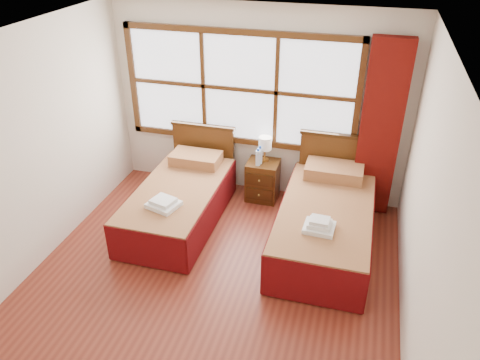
# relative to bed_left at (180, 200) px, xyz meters

# --- Properties ---
(floor) EXTENTS (4.50, 4.50, 0.00)m
(floor) POSITION_rel_bed_left_xyz_m (0.76, -1.20, -0.29)
(floor) COLOR maroon
(floor) RESTS_ON ground
(ceiling) EXTENTS (4.50, 4.50, 0.00)m
(ceiling) POSITION_rel_bed_left_xyz_m (0.76, -1.20, 2.31)
(ceiling) COLOR white
(ceiling) RESTS_ON wall_back
(wall_back) EXTENTS (4.00, 0.00, 4.00)m
(wall_back) POSITION_rel_bed_left_xyz_m (0.76, 1.05, 1.01)
(wall_back) COLOR silver
(wall_back) RESTS_ON floor
(wall_left) EXTENTS (0.00, 4.50, 4.50)m
(wall_left) POSITION_rel_bed_left_xyz_m (-1.24, -1.20, 1.01)
(wall_left) COLOR silver
(wall_left) RESTS_ON floor
(wall_right) EXTENTS (0.00, 4.50, 4.50)m
(wall_right) POSITION_rel_bed_left_xyz_m (2.76, -1.20, 1.01)
(wall_right) COLOR silver
(wall_right) RESTS_ON floor
(window) EXTENTS (3.16, 0.06, 1.56)m
(window) POSITION_rel_bed_left_xyz_m (0.51, 1.01, 1.21)
(window) COLOR white
(window) RESTS_ON wall_back
(curtain) EXTENTS (0.50, 0.16, 2.30)m
(curtain) POSITION_rel_bed_left_xyz_m (2.36, 0.91, 0.88)
(curtain) COLOR #640E0A
(curtain) RESTS_ON wall_back
(bed_left) EXTENTS (0.99, 2.01, 0.96)m
(bed_left) POSITION_rel_bed_left_xyz_m (0.00, 0.00, 0.00)
(bed_left) COLOR #371F0B
(bed_left) RESTS_ON floor
(bed_right) EXTENTS (1.07, 2.09, 1.04)m
(bed_right) POSITION_rel_bed_left_xyz_m (1.87, -0.00, 0.02)
(bed_right) COLOR #371F0B
(bed_right) RESTS_ON floor
(nightstand) EXTENTS (0.43, 0.42, 0.57)m
(nightstand) POSITION_rel_bed_left_xyz_m (0.91, 0.80, -0.01)
(nightstand) COLOR #4C2B10
(nightstand) RESTS_ON floor
(towels_left) EXTENTS (0.41, 0.39, 0.10)m
(towels_left) POSITION_rel_bed_left_xyz_m (0.01, -0.50, 0.26)
(towels_left) COLOR white
(towels_left) RESTS_ON bed_left
(towels_right) EXTENTS (0.34, 0.30, 0.14)m
(towels_right) POSITION_rel_bed_left_xyz_m (1.84, -0.53, 0.32)
(towels_right) COLOR white
(towels_right) RESTS_ON bed_right
(lamp) EXTENTS (0.18, 0.18, 0.34)m
(lamp) POSITION_rel_bed_left_xyz_m (0.91, 0.87, 0.52)
(lamp) COLOR gold
(lamp) RESTS_ON nightstand
(bottle_near) EXTENTS (0.06, 0.06, 0.24)m
(bottle_near) POSITION_rel_bed_left_xyz_m (0.86, 0.70, 0.39)
(bottle_near) COLOR silver
(bottle_near) RESTS_ON nightstand
(bottle_far) EXTENTS (0.07, 0.07, 0.26)m
(bottle_far) POSITION_rel_bed_left_xyz_m (0.87, 0.76, 0.39)
(bottle_far) COLOR silver
(bottle_far) RESTS_ON nightstand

